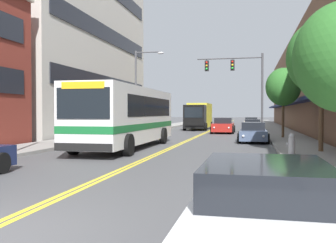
% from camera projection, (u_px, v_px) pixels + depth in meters
% --- Properties ---
extents(ground_plane, '(240.00, 240.00, 0.00)m').
position_uv_depth(ground_plane, '(212.00, 130.00, 41.97)').
color(ground_plane, '#4C4C4F').
extents(sidewalk_left, '(2.97, 106.00, 0.17)m').
position_uv_depth(sidewalk_left, '(152.00, 129.00, 43.47)').
color(sidewalk_left, gray).
rests_on(sidewalk_left, ground_plane).
extents(sidewalk_right, '(2.97, 106.00, 0.17)m').
position_uv_depth(sidewalk_right, '(276.00, 130.00, 40.45)').
color(sidewalk_right, gray).
rests_on(sidewalk_right, ground_plane).
extents(centre_line, '(0.34, 106.00, 0.01)m').
position_uv_depth(centre_line, '(212.00, 130.00, 41.96)').
color(centre_line, yellow).
rests_on(centre_line, ground_plane).
extents(storefront_row_right, '(9.10, 68.00, 10.44)m').
position_uv_depth(storefront_row_right, '(334.00, 81.00, 39.10)').
color(storefront_row_right, brown).
rests_on(storefront_row_right, ground_plane).
extents(city_bus, '(2.92, 11.16, 3.24)m').
position_uv_depth(city_bus, '(128.00, 115.00, 20.59)').
color(city_bus, silver).
rests_on(city_bus, ground_plane).
extents(car_silver_parked_left_mid, '(2.02, 4.63, 1.27)m').
position_uv_depth(car_silver_parked_left_mid, '(148.00, 128.00, 31.74)').
color(car_silver_parked_left_mid, '#B7B7BC').
rests_on(car_silver_parked_left_mid, ground_plane).
extents(car_white_parked_right_foreground, '(2.03, 4.84, 1.31)m').
position_uv_depth(car_white_parked_right_foreground, '(266.00, 221.00, 4.54)').
color(car_white_parked_right_foreground, white).
rests_on(car_white_parked_right_foreground, ground_plane).
extents(car_dark_grey_parked_right_mid, '(2.07, 4.52, 1.24)m').
position_uv_depth(car_dark_grey_parked_right_mid, '(253.00, 126.00, 39.01)').
color(car_dark_grey_parked_right_mid, '#38383D').
rests_on(car_dark_grey_parked_right_mid, ground_plane).
extents(car_champagne_parked_right_far, '(1.97, 4.30, 1.35)m').
position_uv_depth(car_champagne_parked_right_far, '(251.00, 123.00, 47.04)').
color(car_champagne_parked_right_far, beige).
rests_on(car_champagne_parked_right_far, ground_plane).
extents(car_slate_blue_parked_right_end, '(1.97, 4.14, 1.30)m').
position_uv_depth(car_slate_blue_parked_right_end, '(253.00, 133.00, 24.53)').
color(car_slate_blue_parked_right_end, '#475675').
rests_on(car_slate_blue_parked_right_end, ground_plane).
extents(car_red_moving_lead, '(2.11, 4.70, 1.45)m').
position_uv_depth(car_red_moving_lead, '(223.00, 126.00, 35.50)').
color(car_red_moving_lead, maroon).
rests_on(car_red_moving_lead, ground_plane).
extents(box_truck, '(2.57, 7.99, 3.02)m').
position_uv_depth(box_truck, '(199.00, 116.00, 43.10)').
color(box_truck, black).
rests_on(box_truck, ground_plane).
extents(traffic_signal_mast, '(5.66, 0.38, 6.99)m').
position_uv_depth(traffic_signal_mast, '(240.00, 78.00, 32.20)').
color(traffic_signal_mast, '#47474C').
rests_on(traffic_signal_mast, ground_plane).
extents(street_lamp_left_far, '(2.52, 0.28, 7.18)m').
position_uv_depth(street_lamp_left_far, '(140.00, 84.00, 31.67)').
color(street_lamp_left_far, '#47474C').
rests_on(street_lamp_left_far, ground_plane).
extents(street_tree_right_mid, '(3.14, 3.14, 6.01)m').
position_uv_depth(street_tree_right_mid, '(322.00, 58.00, 16.99)').
color(street_tree_right_mid, brown).
rests_on(street_tree_right_mid, sidewalk_right).
extents(street_tree_right_far, '(2.47, 2.47, 4.97)m').
position_uv_depth(street_tree_right_far, '(283.00, 87.00, 26.69)').
color(street_tree_right_far, brown).
rests_on(street_tree_right_far, sidewalk_right).
extents(fire_hydrant, '(0.36, 0.28, 0.90)m').
position_uv_depth(fire_hydrant, '(292.00, 144.00, 15.85)').
color(fire_hydrant, '#B7B7BC').
rests_on(fire_hydrant, sidewalk_right).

